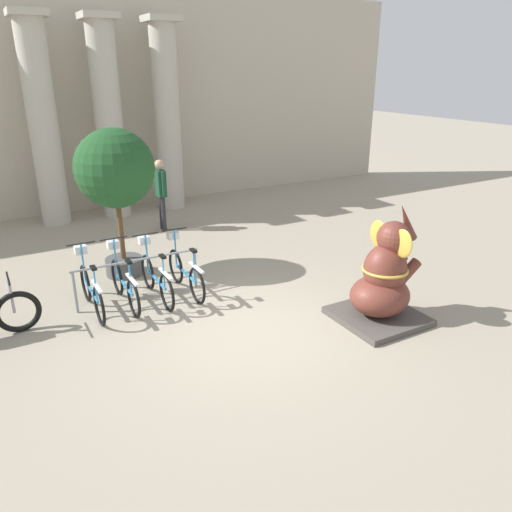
{
  "coord_description": "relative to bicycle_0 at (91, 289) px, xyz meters",
  "views": [
    {
      "loc": [
        -3.28,
        -6.14,
        3.94
      ],
      "look_at": [
        0.49,
        0.53,
        1.0
      ],
      "focal_mm": 35.0,
      "sensor_mm": 36.0,
      "label": 1
    }
  ],
  "objects": [
    {
      "name": "potted_tree",
      "position": [
        0.92,
        1.35,
        1.62
      ],
      "size": [
        1.49,
        1.49,
        2.88
      ],
      "color": "#4C4C4C",
      "rests_on": "ground_plane"
    },
    {
      "name": "bicycle_0",
      "position": [
        0.0,
        0.0,
        0.0
      ],
      "size": [
        0.48,
        1.7,
        1.1
      ],
      "color": "black",
      "rests_on": "ground_plane"
    },
    {
      "name": "building_facade",
      "position": [
        1.95,
        6.72,
        2.59
      ],
      "size": [
        20.0,
        0.2,
        6.0
      ],
      "color": "#BCB29E",
      "rests_on": "ground_plane"
    },
    {
      "name": "bicycle_2",
      "position": [
        1.12,
        -0.05,
        0.0
      ],
      "size": [
        0.48,
        1.7,
        1.1
      ],
      "color": "black",
      "rests_on": "ground_plane"
    },
    {
      "name": "bicycle_3",
      "position": [
        1.68,
        -0.04,
        0.0
      ],
      "size": [
        0.48,
        1.7,
        1.1
      ],
      "color": "black",
      "rests_on": "ground_plane"
    },
    {
      "name": "column_middle",
      "position": [
        1.95,
        5.72,
        2.21
      ],
      "size": [
        0.9,
        0.9,
        5.16
      ],
      "color": "#BCB7A8",
      "rests_on": "ground_plane"
    },
    {
      "name": "person_pedestrian",
      "position": [
        2.59,
        3.74,
        0.67
      ],
      "size": [
        0.24,
        0.47,
        1.79
      ],
      "color": "#28282D",
      "rests_on": "ground_plane"
    },
    {
      "name": "ground_plane",
      "position": [
        1.95,
        -1.88,
        -0.41
      ],
      "size": [
        60.0,
        60.0,
        0.0
      ],
      "primitive_type": "plane",
      "color": "#9E937F"
    },
    {
      "name": "bicycle_1",
      "position": [
        0.56,
        -0.01,
        0.0
      ],
      "size": [
        0.48,
        1.7,
        1.1
      ],
      "color": "black",
      "rests_on": "ground_plane"
    },
    {
      "name": "column_left",
      "position": [
        0.32,
        5.72,
        2.21
      ],
      "size": [
        0.9,
        0.9,
        5.16
      ],
      "color": "#BCB7A8",
      "rests_on": "ground_plane"
    },
    {
      "name": "elephant_statue",
      "position": [
        4.09,
        -2.62,
        0.26
      ],
      "size": [
        1.32,
        1.32,
        1.96
      ],
      "color": "#4C4742",
      "rests_on": "ground_plane"
    },
    {
      "name": "bike_rack",
      "position": [
        0.84,
        0.07,
        0.15
      ],
      "size": [
        2.28,
        0.05,
        0.77
      ],
      "color": "gray",
      "rests_on": "ground_plane"
    },
    {
      "name": "column_right",
      "position": [
        3.57,
        5.72,
        2.21
      ],
      "size": [
        0.9,
        0.9,
        5.16
      ],
      "color": "#BCB7A8",
      "rests_on": "ground_plane"
    }
  ]
}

